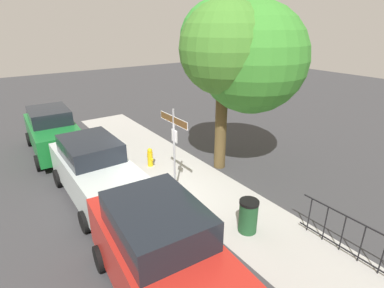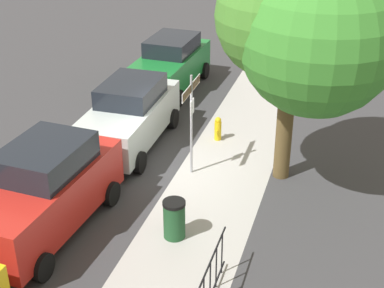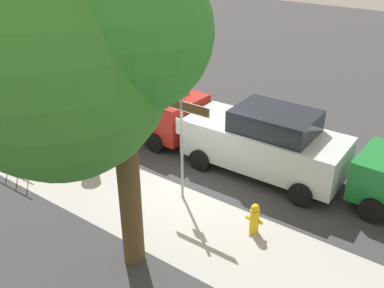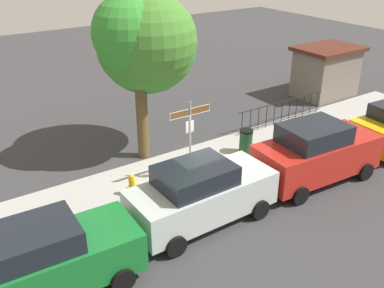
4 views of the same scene
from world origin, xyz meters
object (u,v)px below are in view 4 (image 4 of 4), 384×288
car_green (44,260)px  car_red (316,153)px  trash_bin (246,141)px  car_silver (201,194)px  fire_hydrant (132,185)px  street_sign (190,126)px  shade_tree (145,40)px  utility_shed (326,71)px

car_green → car_red: car_red is taller
trash_bin → car_silver: bearing=-146.0°
fire_hydrant → trash_bin: (5.27, 0.30, 0.11)m
car_silver → car_green: bearing=-176.8°
car_green → trash_bin: (9.01, 3.15, -0.49)m
street_sign → shade_tree: (-0.11, 2.76, 2.44)m
car_silver → trash_bin: size_ratio=4.66×
shade_tree → fire_hydrant: shade_tree is taller
car_silver → fire_hydrant: size_ratio=5.85×
fire_hydrant → trash_bin: trash_bin is taller
car_red → utility_shed: bearing=42.4°
car_green → utility_shed: 18.07m
shade_tree → utility_shed: bearing=3.3°
fire_hydrant → utility_shed: bearing=13.5°
fire_hydrant → shade_tree: bearing=50.4°
shade_tree → fire_hydrant: 5.30m
car_green → street_sign: bearing=26.3°
street_sign → car_red: bearing=-35.0°
car_silver → street_sign: bearing=63.0°
utility_shed → fire_hydrant: (-13.29, -3.20, -0.98)m
fire_hydrant → car_silver: bearing=-67.3°
utility_shed → trash_bin: 8.58m
shade_tree → car_green: size_ratio=1.37×
shade_tree → car_silver: 6.29m
car_silver → car_red: 4.81m
shade_tree → car_red: 7.34m
street_sign → car_red: (3.63, -2.54, -0.98)m
car_red → trash_bin: car_red is taller
utility_shed → car_green: bearing=-160.4°
car_red → trash_bin: (-0.60, 3.04, -0.59)m
trash_bin → car_red: bearing=-78.9°
car_green → car_red: size_ratio=0.97×
car_green → shade_tree: bearing=45.1°
street_sign → car_red: size_ratio=0.63×
street_sign → shade_tree: shade_tree is taller
shade_tree → utility_shed: 11.62m
street_sign → utility_shed: bearing=17.1°
utility_shed → fire_hydrant: size_ratio=4.40×
street_sign → shade_tree: size_ratio=0.47×
utility_shed → car_silver: bearing=-154.9°
shade_tree → car_red: size_ratio=1.34×
street_sign → fire_hydrant: bearing=174.9°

